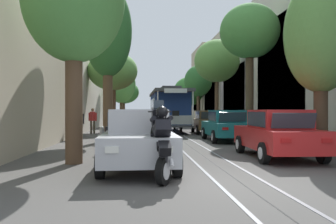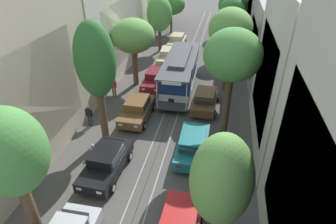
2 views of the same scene
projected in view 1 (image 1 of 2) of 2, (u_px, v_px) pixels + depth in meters
The scene contains 28 objects.
ground_plane at pixel (168, 130), 27.03m from camera, with size 160.00×160.00×0.00m, color #4C4947.
trolley_track_rails at pixel (165, 129), 30.01m from camera, with size 1.14×57.81×0.01m.
building_facade_left at pixel (62, 75), 27.08m from camera, with size 4.65×49.51×9.72m.
building_facade_right at pixel (267, 73), 29.71m from camera, with size 5.94×49.51×10.73m.
parked_car_silver_near_left at pixel (139, 138), 9.22m from camera, with size 2.03×4.37×1.58m.
parked_car_black_second_left at pixel (134, 128), 14.55m from camera, with size 2.11×4.41×1.58m.
parked_car_brown_mid_left at pixel (136, 123), 20.56m from camera, with size 2.02×4.37×1.58m.
parked_car_maroon_fourth_left at pixel (138, 121), 26.08m from camera, with size 2.03×4.37×1.58m.
parked_car_beige_fifth_left at pixel (138, 119), 32.02m from camera, with size 2.10×4.40×1.58m.
parked_car_beige_sixth_left at pixel (139, 118), 37.49m from camera, with size 2.03×4.37×1.58m.
parked_car_red_near_right at pixel (277, 134), 11.23m from camera, with size 2.10×4.40×1.58m.
parked_car_teal_second_right at pixel (226, 125), 17.50m from camera, with size 2.02×4.37×1.58m.
parked_car_brown_mid_right at pixel (208, 122), 23.46m from camera, with size 2.11×4.41×1.58m.
street_tree_kerb_left_near at pixel (74, 1), 10.01m from camera, with size 2.97×2.86×6.74m.
street_tree_kerb_left_second at pixel (108, 33), 17.55m from camera, with size 2.48×2.24×8.03m.
street_tree_kerb_left_mid at pixel (113, 72), 26.08m from camera, with size 3.78×3.60×6.08m.
street_tree_kerb_left_fourth at pixel (122, 84), 35.52m from camera, with size 2.91×3.11×6.34m.
street_tree_kerb_left_far at pixel (124, 92), 43.61m from camera, with size 3.83×3.93×5.40m.
street_tree_kerb_right_near at pixel (321, 35), 11.50m from camera, with size 2.37×2.55×6.14m.
street_tree_kerb_right_second at pixel (250, 33), 19.45m from camera, with size 3.38×3.21×7.63m.
street_tree_kerb_right_mid at pixel (217, 61), 27.15m from camera, with size 3.56×3.78×7.20m.
street_tree_kerb_right_fourth at pixel (198, 81), 36.42m from camera, with size 2.95×2.88×6.40m.
street_tree_kerb_right_far at pixel (188, 92), 44.77m from camera, with size 3.86×3.68×5.99m.
cable_car_trolley at pixel (168, 109), 26.27m from camera, with size 2.68×9.15×3.28m.
motorcycle_with_rider at pixel (161, 138), 7.51m from camera, with size 0.53×1.87×1.79m.
pedestrian_on_left_pavement at pixel (79, 122), 18.62m from camera, with size 0.55×0.28×1.69m.
pedestrian_on_right_pavement at pixel (93, 119), 23.27m from camera, with size 0.55×0.41×1.73m.
fire_hydrant at pixel (102, 135), 15.74m from camera, with size 0.40×0.22×0.84m.
Camera 1 is at (-2.15, -7.02, 1.54)m, focal length 36.64 mm.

